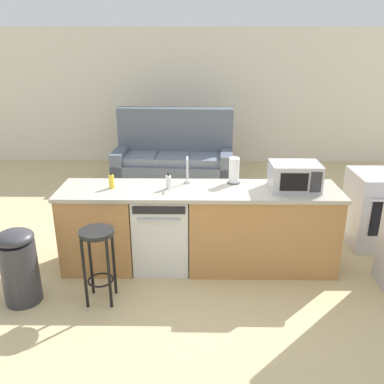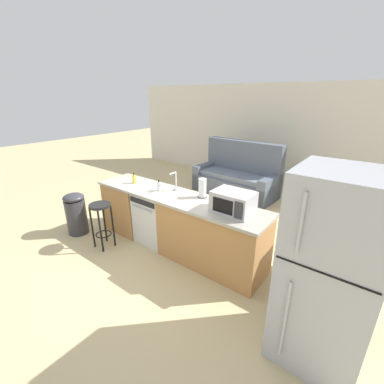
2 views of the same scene
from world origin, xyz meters
name	(u,v)px [view 1 (image 1 of 2)]	position (x,y,z in m)	size (l,w,h in m)	color
ground_plane	(185,264)	(0.00, 0.00, 0.00)	(24.00, 24.00, 0.00)	tan
wall_back	(206,97)	(0.30, 4.20, 1.30)	(10.00, 0.06, 2.60)	silver
kitchen_counter	(207,230)	(0.24, 0.00, 0.42)	(2.94, 0.66, 0.90)	#B77F47
dishwasher	(162,230)	(-0.25, 0.00, 0.42)	(0.58, 0.61, 0.84)	silver
stove_range	(382,209)	(2.35, 0.55, 0.45)	(0.76, 0.68, 0.90)	#B7B7BC
microwave	(295,176)	(1.13, 0.00, 1.04)	(0.50, 0.37, 0.28)	#B7B7BC
sink_faucet	(187,172)	(0.02, 0.17, 1.03)	(0.07, 0.18, 0.30)	silver
paper_towel_roll	(234,171)	(0.52, 0.19, 1.04)	(0.14, 0.14, 0.28)	#4C4C51
soap_bottle	(168,182)	(-0.17, 0.00, 0.97)	(0.06, 0.06, 0.18)	silver
dish_soap_bottle	(112,181)	(-0.76, 0.01, 0.97)	(0.06, 0.06, 0.18)	yellow
bar_stool	(98,251)	(-0.78, -0.67, 0.54)	(0.32, 0.32, 0.74)	black
trash_bin	(19,266)	(-1.53, -0.69, 0.38)	(0.35, 0.35, 0.74)	#333338
couch	(174,161)	(-0.27, 2.82, 0.39)	(2.05, 1.02, 1.27)	#515B6B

